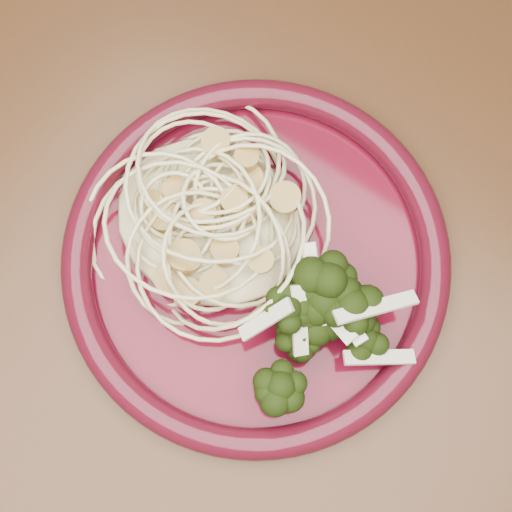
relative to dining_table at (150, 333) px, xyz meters
The scene contains 6 objects.
dining_table is the anchor object (origin of this frame).
dinner_plate 0.14m from the dining_table, 56.62° to the left, with size 0.29×0.29×0.02m.
spaghetti_pile 0.15m from the dining_table, 83.10° to the left, with size 0.13×0.11×0.03m, color beige.
scallop_cluster 0.17m from the dining_table, 83.10° to the left, with size 0.11×0.11×0.04m, color #B8913F, non-canonical shape.
broccoli_pile 0.18m from the dining_table, 35.40° to the left, with size 0.08×0.13×0.05m, color black.
onion_garnish 0.20m from the dining_table, 35.40° to the left, with size 0.06×0.09×0.05m, color beige, non-canonical shape.
Camera 1 is at (0.11, -0.01, 1.23)m, focal length 50.00 mm.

